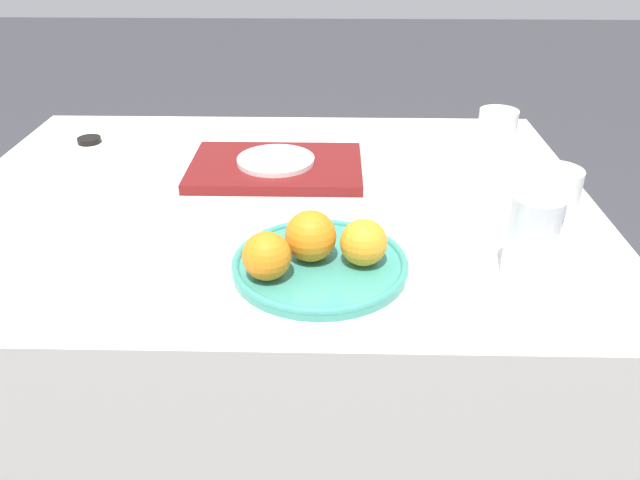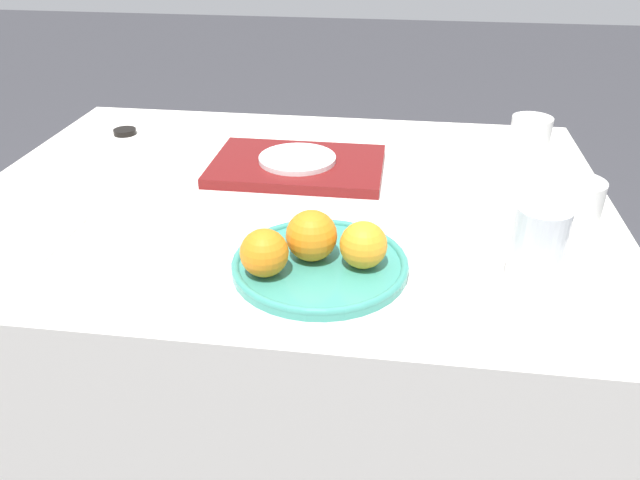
{
  "view_description": "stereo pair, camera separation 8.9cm",
  "coord_description": "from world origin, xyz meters",
  "px_view_note": "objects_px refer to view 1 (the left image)",
  "views": [
    {
      "loc": [
        0.11,
        -1.03,
        1.22
      ],
      "look_at": [
        0.1,
        -0.25,
        0.79
      ],
      "focal_mm": 35.0,
      "sensor_mm": 36.0,
      "label": 1
    },
    {
      "loc": [
        0.2,
        -1.02,
        1.22
      ],
      "look_at": [
        0.1,
        -0.25,
        0.79
      ],
      "focal_mm": 35.0,
      "sensor_mm": 36.0,
      "label": 2
    }
  ],
  "objects_px": {
    "orange_1": "(267,256)",
    "cup_1": "(554,191)",
    "side_plate": "(275,160)",
    "fruit_platter": "(320,264)",
    "soy_dish": "(89,140)",
    "orange_2": "(311,236)",
    "orange_0": "(364,242)",
    "water_glass": "(532,237)",
    "napkin": "(13,253)",
    "serving_tray": "(276,167)",
    "cup_0": "(497,127)"
  },
  "relations": [
    {
      "from": "orange_1",
      "to": "orange_2",
      "type": "bearing_deg",
      "value": 41.56
    },
    {
      "from": "napkin",
      "to": "soy_dish",
      "type": "bearing_deg",
      "value": 96.01
    },
    {
      "from": "orange_2",
      "to": "serving_tray",
      "type": "xyz_separation_m",
      "value": [
        -0.08,
        0.35,
        -0.04
      ]
    },
    {
      "from": "orange_2",
      "to": "napkin",
      "type": "xyz_separation_m",
      "value": [
        -0.46,
        0.02,
        -0.05
      ]
    },
    {
      "from": "fruit_platter",
      "to": "side_plate",
      "type": "xyz_separation_m",
      "value": [
        -0.1,
        0.36,
        0.02
      ]
    },
    {
      "from": "water_glass",
      "to": "side_plate",
      "type": "height_order",
      "value": "water_glass"
    },
    {
      "from": "orange_0",
      "to": "soy_dish",
      "type": "height_order",
      "value": "orange_0"
    },
    {
      "from": "orange_2",
      "to": "water_glass",
      "type": "distance_m",
      "value": 0.31
    },
    {
      "from": "cup_0",
      "to": "soy_dish",
      "type": "distance_m",
      "value": 0.9
    },
    {
      "from": "serving_tray",
      "to": "side_plate",
      "type": "xyz_separation_m",
      "value": [
        0.0,
        0.0,
        0.02
      ]
    },
    {
      "from": "fruit_platter",
      "to": "cup_0",
      "type": "distance_m",
      "value": 0.65
    },
    {
      "from": "orange_0",
      "to": "fruit_platter",
      "type": "bearing_deg",
      "value": 179.28
    },
    {
      "from": "fruit_platter",
      "to": "cup_0",
      "type": "relative_size",
      "value": 3.09
    },
    {
      "from": "fruit_platter",
      "to": "cup_1",
      "type": "bearing_deg",
      "value": 26.52
    },
    {
      "from": "cup_0",
      "to": "napkin",
      "type": "distance_m",
      "value": 0.98
    },
    {
      "from": "cup_1",
      "to": "napkin",
      "type": "height_order",
      "value": "cup_1"
    },
    {
      "from": "cup_1",
      "to": "side_plate",
      "type": "bearing_deg",
      "value": 161.58
    },
    {
      "from": "serving_tray",
      "to": "cup_1",
      "type": "distance_m",
      "value": 0.52
    },
    {
      "from": "water_glass",
      "to": "soy_dish",
      "type": "bearing_deg",
      "value": 147.45
    },
    {
      "from": "cup_1",
      "to": "napkin",
      "type": "relative_size",
      "value": 0.6
    },
    {
      "from": "orange_0",
      "to": "water_glass",
      "type": "relative_size",
      "value": 0.54
    },
    {
      "from": "orange_0",
      "to": "napkin",
      "type": "bearing_deg",
      "value": 176.58
    },
    {
      "from": "napkin",
      "to": "soy_dish",
      "type": "distance_m",
      "value": 0.49
    },
    {
      "from": "orange_0",
      "to": "soy_dish",
      "type": "relative_size",
      "value": 1.36
    },
    {
      "from": "water_glass",
      "to": "cup_0",
      "type": "relative_size",
      "value": 1.5
    },
    {
      "from": "orange_0",
      "to": "orange_1",
      "type": "xyz_separation_m",
      "value": [
        -0.14,
        -0.04,
        0.0
      ]
    },
    {
      "from": "side_plate",
      "to": "cup_0",
      "type": "bearing_deg",
      "value": 20.47
    },
    {
      "from": "cup_0",
      "to": "cup_1",
      "type": "distance_m",
      "value": 0.34
    },
    {
      "from": "orange_1",
      "to": "cup_1",
      "type": "bearing_deg",
      "value": 27.08
    },
    {
      "from": "side_plate",
      "to": "soy_dish",
      "type": "bearing_deg",
      "value": 160.14
    },
    {
      "from": "fruit_platter",
      "to": "napkin",
      "type": "height_order",
      "value": "fruit_platter"
    },
    {
      "from": "orange_1",
      "to": "side_plate",
      "type": "xyz_separation_m",
      "value": [
        -0.02,
        0.4,
        -0.02
      ]
    },
    {
      "from": "soy_dish",
      "to": "napkin",
      "type": "bearing_deg",
      "value": -83.99
    },
    {
      "from": "orange_1",
      "to": "fruit_platter",
      "type": "bearing_deg",
      "value": 30.04
    },
    {
      "from": "side_plate",
      "to": "cup_1",
      "type": "height_order",
      "value": "cup_1"
    },
    {
      "from": "water_glass",
      "to": "serving_tray",
      "type": "relative_size",
      "value": 0.38
    },
    {
      "from": "napkin",
      "to": "soy_dish",
      "type": "relative_size",
      "value": 2.88
    },
    {
      "from": "water_glass",
      "to": "soy_dish",
      "type": "height_order",
      "value": "water_glass"
    },
    {
      "from": "serving_tray",
      "to": "cup_0",
      "type": "bearing_deg",
      "value": 20.47
    },
    {
      "from": "serving_tray",
      "to": "cup_0",
      "type": "height_order",
      "value": "cup_0"
    },
    {
      "from": "orange_2",
      "to": "fruit_platter",
      "type": "bearing_deg",
      "value": -35.97
    },
    {
      "from": "orange_0",
      "to": "orange_1",
      "type": "relative_size",
      "value": 1.0
    },
    {
      "from": "orange_0",
      "to": "orange_2",
      "type": "distance_m",
      "value": 0.08
    },
    {
      "from": "orange_1",
      "to": "soy_dish",
      "type": "bearing_deg",
      "value": 128.89
    },
    {
      "from": "cup_0",
      "to": "napkin",
      "type": "relative_size",
      "value": 0.58
    },
    {
      "from": "orange_2",
      "to": "orange_0",
      "type": "bearing_deg",
      "value": -8.09
    },
    {
      "from": "orange_0",
      "to": "cup_0",
      "type": "xyz_separation_m",
      "value": [
        0.31,
        0.54,
        -0.01
      ]
    },
    {
      "from": "orange_0",
      "to": "cup_0",
      "type": "distance_m",
      "value": 0.62
    },
    {
      "from": "orange_1",
      "to": "water_glass",
      "type": "distance_m",
      "value": 0.37
    },
    {
      "from": "orange_2",
      "to": "serving_tray",
      "type": "bearing_deg",
      "value": 103.17
    }
  ]
}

